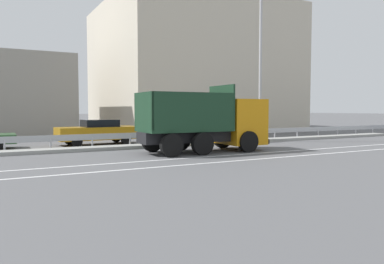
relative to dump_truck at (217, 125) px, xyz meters
The scene contains 10 objects.
ground_plane 1.91m from the dump_truck, 38.72° to the left, with size 320.00×320.00×0.00m, color #565659.
lane_strip_0 2.38m from the dump_truck, 116.18° to the right, with size 59.81×0.16×0.01m, color silver.
lane_strip_1 3.81m from the dump_truck, 104.17° to the right, with size 59.81×0.16×0.01m, color silver.
median_island 3.63m from the dump_truck, 71.42° to the left, with size 32.90×1.10×0.18m, color gray.
median_guardrail 4.43m from the dump_truck, 75.54° to the left, with size 59.81×0.09×0.78m.
dump_truck is the anchor object (origin of this frame).
median_road_sign 5.12m from the dump_truck, 39.28° to the left, with size 0.83×0.16×2.36m.
street_lamp_1 7.42m from the dump_truck, 29.89° to the left, with size 0.70×2.59×9.90m.
parked_car_3 7.77m from the dump_truck, 124.50° to the left, with size 4.83×2.05×1.49m.
background_building_1 20.21m from the dump_truck, 65.51° to the left, with size 17.26×15.73×12.14m, color beige.
Camera 1 is at (-11.18, -16.80, 2.10)m, focal length 35.00 mm.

